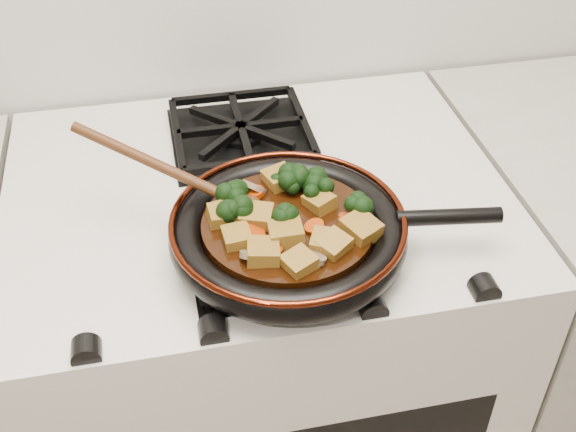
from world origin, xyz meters
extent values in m
cube|color=beige|center=(0.00, 1.69, 0.45)|extent=(0.76, 0.60, 0.90)
cylinder|color=black|center=(0.02, 1.53, 0.93)|extent=(0.29, 0.29, 0.01)
torus|color=black|center=(0.02, 1.53, 0.94)|extent=(0.32, 0.32, 0.04)
torus|color=#4C180A|center=(0.02, 1.53, 0.96)|extent=(0.31, 0.31, 0.01)
cylinder|color=black|center=(0.23, 1.50, 0.96)|extent=(0.14, 0.04, 0.02)
cylinder|color=black|center=(0.02, 1.53, 0.95)|extent=(0.23, 0.23, 0.02)
cube|color=brown|center=(-0.06, 1.56, 0.97)|extent=(0.04, 0.04, 0.02)
cube|color=brown|center=(0.10, 1.49, 0.97)|extent=(0.06, 0.06, 0.03)
cube|color=brown|center=(-0.03, 1.47, 0.97)|extent=(0.05, 0.05, 0.03)
cube|color=brown|center=(0.02, 1.62, 0.97)|extent=(0.05, 0.05, 0.03)
cube|color=brown|center=(0.01, 1.44, 0.97)|extent=(0.05, 0.05, 0.02)
cube|color=brown|center=(-0.05, 1.51, 0.97)|extent=(0.04, 0.04, 0.02)
cube|color=brown|center=(-0.02, 1.54, 0.97)|extent=(0.05, 0.05, 0.03)
cube|color=brown|center=(0.07, 1.55, 0.97)|extent=(0.05, 0.05, 0.03)
cube|color=brown|center=(0.01, 1.50, 0.97)|extent=(0.05, 0.05, 0.03)
cube|color=brown|center=(-0.07, 1.55, 0.97)|extent=(0.04, 0.04, 0.02)
cube|color=brown|center=(0.06, 1.47, 0.97)|extent=(0.05, 0.05, 0.03)
cube|color=brown|center=(0.05, 1.47, 0.97)|extent=(0.05, 0.05, 0.02)
cylinder|color=#A22D04|center=(0.09, 1.51, 0.96)|extent=(0.03, 0.03, 0.02)
cylinder|color=#A22D04|center=(0.05, 1.51, 0.96)|extent=(0.03, 0.03, 0.01)
cylinder|color=#A22D04|center=(-0.02, 1.48, 0.96)|extent=(0.03, 0.03, 0.01)
cylinder|color=#A22D04|center=(-0.02, 1.60, 0.96)|extent=(0.03, 0.03, 0.01)
cylinder|color=#A22D04|center=(-0.03, 1.51, 0.96)|extent=(0.03, 0.03, 0.03)
cylinder|color=brown|center=(0.03, 1.45, 0.97)|extent=(0.04, 0.04, 0.02)
cylinder|color=brown|center=(-0.01, 1.61, 0.97)|extent=(0.05, 0.05, 0.03)
cylinder|color=brown|center=(-0.04, 1.47, 0.97)|extent=(0.05, 0.04, 0.03)
ellipsoid|color=#46240F|center=(-0.04, 1.57, 0.96)|extent=(0.07, 0.06, 0.02)
cylinder|color=#46240F|center=(-0.14, 1.64, 1.00)|extent=(0.02, 0.02, 0.26)
camera|label=1|loc=(-0.13, 0.82, 1.57)|focal=45.00mm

